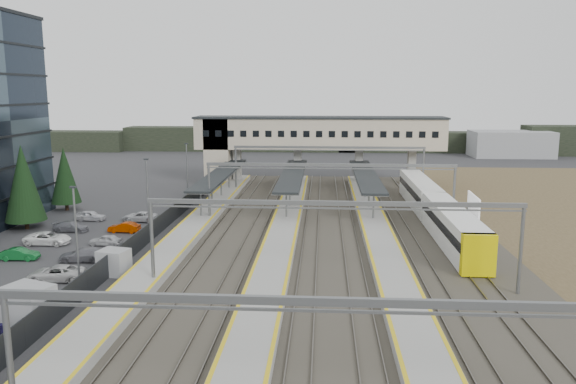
# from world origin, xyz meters

# --- Properties ---
(ground) EXTENTS (220.00, 220.00, 0.00)m
(ground) POSITION_xyz_m (0.00, 0.00, 0.00)
(ground) COLOR #2B2B2D
(ground) RESTS_ON ground
(car_park) EXTENTS (10.71, 44.62, 1.27)m
(car_park) POSITION_xyz_m (-13.58, -6.82, 0.60)
(car_park) COLOR #ABACAF
(car_park) RESTS_ON ground
(lampposts) EXTENTS (0.50, 53.25, 8.07)m
(lampposts) POSITION_xyz_m (-8.00, 1.25, 4.34)
(lampposts) COLOR slate
(lampposts) RESTS_ON ground
(fence) EXTENTS (0.08, 90.00, 2.00)m
(fence) POSITION_xyz_m (-6.50, 5.00, 1.00)
(fence) COLOR #26282B
(fence) RESTS_ON ground
(relay_cabin_near) EXTENTS (3.61, 3.13, 2.53)m
(relay_cabin_near) POSITION_xyz_m (-8.34, -15.00, 1.26)
(relay_cabin_near) COLOR gray
(relay_cabin_near) RESTS_ON ground
(relay_cabin_far) EXTENTS (2.68, 2.38, 2.13)m
(relay_cabin_far) POSITION_xyz_m (-6.35, -4.87, 1.06)
(relay_cabin_far) COLOR gray
(relay_cabin_far) RESTS_ON ground
(rail_corridor) EXTENTS (34.00, 90.00, 0.92)m
(rail_corridor) POSITION_xyz_m (9.34, 5.00, 0.29)
(rail_corridor) COLOR #3C3930
(rail_corridor) RESTS_ON ground
(canopies) EXTENTS (23.10, 30.00, 3.28)m
(canopies) POSITION_xyz_m (7.00, 27.00, 3.92)
(canopies) COLOR black
(canopies) RESTS_ON ground
(footbridge) EXTENTS (40.40, 6.40, 11.20)m
(footbridge) POSITION_xyz_m (7.70, 42.00, 7.93)
(footbridge) COLOR beige
(footbridge) RESTS_ON ground
(gantries) EXTENTS (28.40, 62.28, 7.17)m
(gantries) POSITION_xyz_m (12.00, 3.00, 6.00)
(gantries) COLOR slate
(gantries) RESTS_ON ground
(train) EXTENTS (2.80, 38.89, 3.52)m
(train) POSITION_xyz_m (24.00, 14.69, 2.00)
(train) COLOR white
(train) RESTS_ON ground
(billboard) EXTENTS (0.41, 5.58, 4.66)m
(billboard) POSITION_xyz_m (26.87, 8.86, 3.10)
(billboard) COLOR slate
(billboard) RESTS_ON ground
(treeline_far) EXTENTS (170.00, 19.00, 7.00)m
(treeline_far) POSITION_xyz_m (23.81, 92.28, 2.95)
(treeline_far) COLOR black
(treeline_far) RESTS_ON ground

